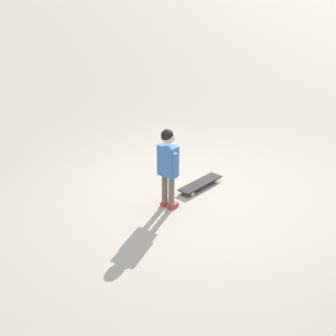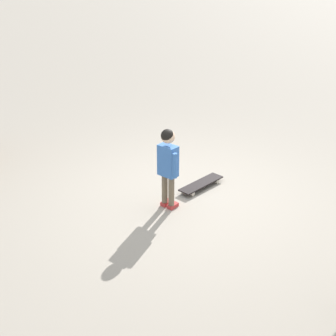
# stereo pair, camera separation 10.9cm
# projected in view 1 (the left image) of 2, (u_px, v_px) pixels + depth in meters

# --- Properties ---
(ground_plane) EXTENTS (50.00, 50.00, 0.00)m
(ground_plane) POSITION_uv_depth(u_px,v_px,m) (186.00, 197.00, 6.53)
(ground_plane) COLOR #9E9384
(child_person) EXTENTS (0.21, 0.38, 1.06)m
(child_person) POSITION_uv_depth(u_px,v_px,m) (168.00, 160.00, 6.01)
(child_person) COLOR brown
(child_person) RESTS_ON ground
(skateboard) EXTENTS (0.74, 0.20, 0.07)m
(skateboard) POSITION_uv_depth(u_px,v_px,m) (200.00, 183.00, 6.75)
(skateboard) COLOR black
(skateboard) RESTS_ON ground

